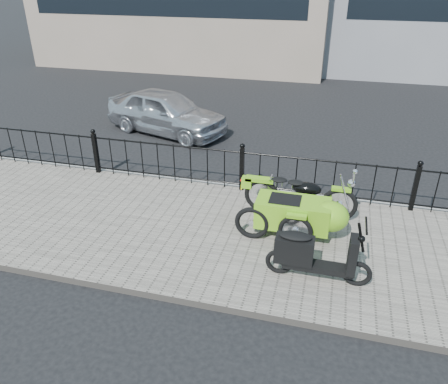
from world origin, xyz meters
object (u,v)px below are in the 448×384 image
(motorcycle_sidecar, at_px, (304,210))
(spare_tire, at_px, (252,223))
(scooter, at_px, (311,255))
(sedan_car, at_px, (166,112))

(motorcycle_sidecar, bearing_deg, spare_tire, -153.74)
(scooter, bearing_deg, motorcycle_sidecar, 100.93)
(motorcycle_sidecar, relative_size, spare_tire, 3.62)
(scooter, bearing_deg, sedan_car, 128.31)
(spare_tire, bearing_deg, sedan_car, 125.35)
(scooter, relative_size, sedan_car, 0.44)
(spare_tire, bearing_deg, motorcycle_sidecar, 26.26)
(motorcycle_sidecar, bearing_deg, scooter, -79.07)
(spare_tire, xyz_separation_m, sedan_car, (-3.67, 5.17, 0.21))
(scooter, distance_m, sedan_car, 7.70)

